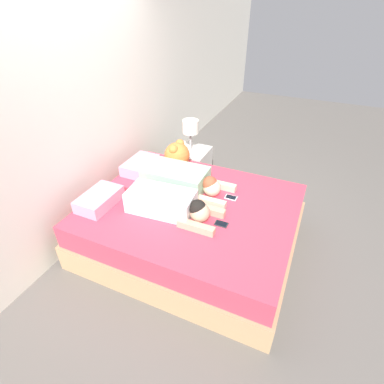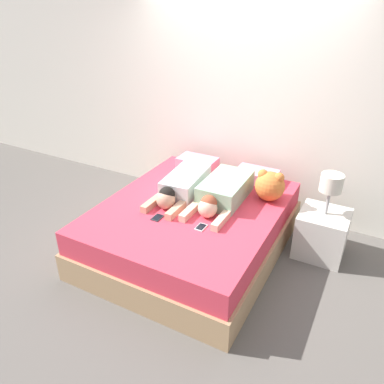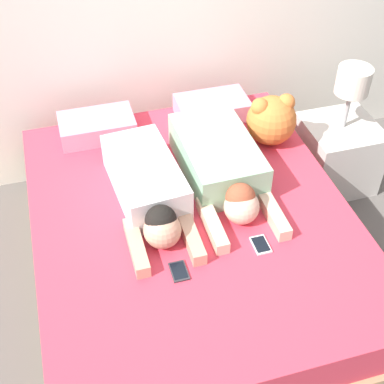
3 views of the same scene
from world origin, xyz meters
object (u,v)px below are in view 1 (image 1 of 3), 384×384
person_right (183,180)px  plush_toy (177,154)px  bed (192,225)px  person_left (171,204)px  nightstand (191,163)px  cell_phone_left (221,224)px  pillow_head_left (99,199)px  pillow_head_right (140,165)px  cell_phone_right (231,197)px

person_right → plush_toy: 0.49m
bed → person_left: 0.44m
bed → nightstand: 1.34m
person_left → cell_phone_left: bearing=-86.7°
pillow_head_left → pillow_head_right: size_ratio=1.00×
pillow_head_right → cell_phone_left: (-0.55, -1.22, -0.06)m
person_left → plush_toy: (0.84, 0.35, 0.06)m
pillow_head_left → person_left: bearing=-75.9°
plush_toy → nightstand: (0.57, 0.08, -0.42)m
bed → cell_phone_left: 0.50m
bed → plush_toy: size_ratio=6.53×
bed → cell_phone_left: cell_phone_left is taller
person_left → person_right: same height
bed → person_left: (-0.20, 0.13, 0.37)m
pillow_head_left → nightstand: 1.64m
person_right → cell_phone_right: (0.03, -0.54, -0.10)m
pillow_head_right → cell_phone_right: size_ratio=3.77×
person_right → cell_phone_left: person_right is taller
pillow_head_left → cell_phone_left: size_ratio=3.77×
cell_phone_right → pillow_head_left: bearing=119.0°
pillow_head_left → cell_phone_right: (0.65, -1.17, -0.06)m
person_right → pillow_head_left: bearing=134.2°
cell_phone_right → nightstand: nightstand is taller
person_left → cell_phone_right: (0.47, -0.46, -0.10)m
person_right → cell_phone_left: 0.72m
person_right → bed: bearing=-137.5°
cell_phone_right → nightstand: bearing=43.4°
bed → pillow_head_right: 0.98m
pillow_head_right → person_right: size_ratio=0.48×
person_left → nightstand: size_ratio=1.03×
pillow_head_right → cell_phone_right: (-0.11, -1.17, -0.06)m
pillow_head_left → plush_toy: bearing=-19.4°
pillow_head_left → plush_toy: 1.09m
person_right → nightstand: size_ratio=1.06×
person_left → nightstand: bearing=17.0°
pillow_head_left → cell_phone_right: size_ratio=3.77×
pillow_head_right → cell_phone_left: size_ratio=3.77×
person_right → nightstand: 1.10m
pillow_head_right → cell_phone_left: bearing=-114.4°
person_right → plush_toy: bearing=33.6°
person_left → plush_toy: plush_toy is taller
plush_toy → cell_phone_right: bearing=-114.7°
bed → cell_phone_left: bearing=-114.8°
bed → person_right: size_ratio=2.16×
pillow_head_right → plush_toy: plush_toy is taller
pillow_head_right → cell_phone_left: pillow_head_right is taller
person_right → cell_phone_right: person_right is taller
cell_phone_left → cell_phone_right: same height
pillow_head_left → person_right: 0.88m
cell_phone_left → person_right: bearing=55.4°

